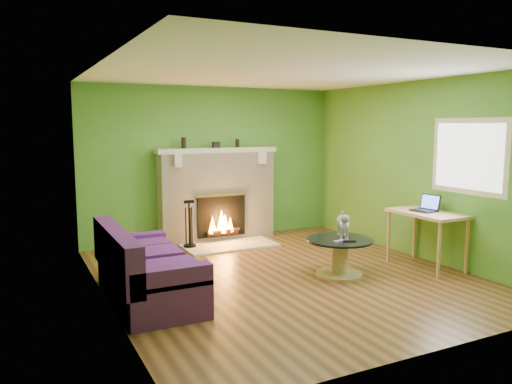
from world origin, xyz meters
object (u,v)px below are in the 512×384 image
coffee_table (340,254)px  desk (427,219)px  sofa (144,271)px  cat (343,224)px

coffee_table → desk: bearing=-9.2°
sofa → cat: cat is taller
sofa → desk: size_ratio=1.76×
sofa → coffee_table: sofa is taller
coffee_table → desk: desk is taller
sofa → cat: size_ratio=3.23×
sofa → coffee_table: (2.51, -0.25, -0.04)m
sofa → desk: 3.85m
coffee_table → cat: size_ratio=1.51×
sofa → cat: (2.59, -0.20, 0.35)m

